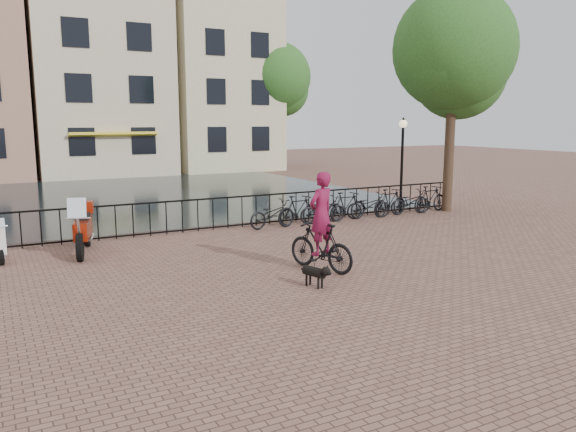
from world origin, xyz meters
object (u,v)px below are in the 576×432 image
cyclist (321,227)px  motorcycle (83,223)px  lamp_post (402,149)px  dog (314,275)px

cyclist → motorcycle: bearing=-61.5°
lamp_post → dog: lamp_post is taller
dog → lamp_post: bearing=24.7°
motorcycle → cyclist: bearing=-29.2°
cyclist → motorcycle: cyclist is taller
cyclist → dog: 1.54m
lamp_post → motorcycle: (-11.30, -0.99, -1.57)m
motorcycle → lamp_post: bearing=19.4°
lamp_post → cyclist: bearing=-141.6°
lamp_post → dog: 10.12m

